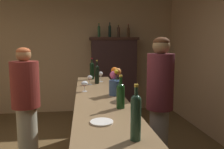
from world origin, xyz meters
TOP-DOWN VIEW (x-y plane):
  - wall_back at (0.00, 3.02)m, footprint 4.97×0.12m
  - bar_counter at (0.44, 0.10)m, footprint 0.53×2.92m
  - display_cabinet at (0.97, 2.72)m, footprint 1.09×0.42m
  - wine_bottle_riesling at (0.46, 0.90)m, footprint 0.06×0.06m
  - wine_bottle_merlot at (0.41, 1.33)m, footprint 0.07×0.07m
  - wine_bottle_pinot at (0.56, -1.04)m, footprint 0.06×0.06m
  - wine_bottle_syrah at (0.58, -0.39)m, footprint 0.07×0.07m
  - wine_glass_front at (0.28, 0.36)m, footprint 0.08×0.08m
  - wine_glass_mid at (0.36, 0.82)m, footprint 0.07×0.07m
  - wine_glass_rear at (0.53, 1.06)m, footprint 0.07×0.07m
  - flower_arrangement at (0.62, 0.13)m, footprint 0.15×0.15m
  - cheese_plate at (0.39, -0.74)m, footprint 0.17×0.17m
  - display_bottle_left at (0.64, 2.72)m, footprint 0.06×0.06m
  - display_bottle_midleft at (0.88, 2.72)m, footprint 0.06×0.06m
  - display_bottle_center at (1.08, 2.72)m, footprint 0.07×0.07m
  - display_bottle_midright at (1.31, 2.72)m, footprint 0.07×0.07m
  - patron_in_grey at (-0.45, 0.55)m, footprint 0.34×0.34m
  - bartender at (1.15, 0.16)m, footprint 0.31×0.31m

SIDE VIEW (x-z plane):
  - bar_counter at x=0.44m, z-range 0.00..1.02m
  - patron_in_grey at x=-0.45m, z-range 0.07..1.61m
  - display_cabinet at x=0.97m, z-range 0.03..1.79m
  - bartender at x=1.15m, z-range 0.10..1.76m
  - cheese_plate at x=0.39m, z-range 1.02..1.03m
  - wine_glass_front at x=0.28m, z-range 1.04..1.17m
  - wine_glass_mid at x=0.36m, z-range 1.04..1.18m
  - wine_glass_rear at x=0.53m, z-range 1.05..1.21m
  - wine_bottle_syrah at x=0.58m, z-range 0.99..1.29m
  - flower_arrangement at x=0.62m, z-range 1.00..1.31m
  - wine_bottle_riesling at x=0.46m, z-range 0.99..1.33m
  - wine_bottle_pinot at x=0.56m, z-range 1.00..1.33m
  - wine_bottle_merlot at x=0.41m, z-range 1.00..1.34m
  - wall_back at x=0.00m, z-range 0.00..2.69m
  - display_bottle_midright at x=1.31m, z-range 1.73..2.03m
  - display_bottle_center at x=1.08m, z-range 1.74..2.03m
  - display_bottle_left at x=0.64m, z-range 1.73..2.05m
  - display_bottle_midleft at x=0.88m, z-range 1.74..2.07m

